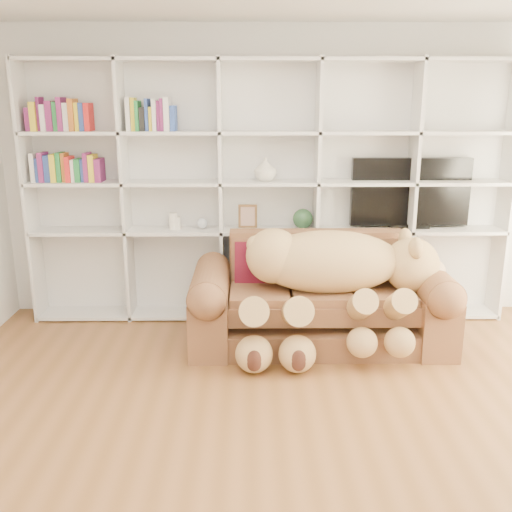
{
  "coord_description": "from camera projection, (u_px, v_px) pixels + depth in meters",
  "views": [
    {
      "loc": [
        -0.18,
        -2.92,
        2.04
      ],
      "look_at": [
        -0.13,
        1.63,
        0.78
      ],
      "focal_mm": 40.0,
      "sensor_mm": 36.0,
      "label": 1
    }
  ],
  "objects": [
    {
      "name": "picture_frame",
      "position": [
        248.0,
        216.0,
        5.31
      ],
      "size": [
        0.18,
        0.03,
        0.22
      ],
      "primitive_type": "cube",
      "rotation": [
        0.0,
        0.0,
        -0.05
      ],
      "color": "#53371C",
      "rests_on": "bookshelf"
    },
    {
      "name": "green_vase",
      "position": [
        303.0,
        219.0,
        5.33
      ],
      "size": [
        0.19,
        0.19,
        0.19
      ],
      "primitive_type": "sphere",
      "color": "#2A5330",
      "rests_on": "bookshelf"
    },
    {
      "name": "figurine_short",
      "position": [
        177.0,
        223.0,
        5.32
      ],
      "size": [
        0.08,
        0.08,
        0.12
      ],
      "primitive_type": "cylinder",
      "rotation": [
        0.0,
        0.0,
        -0.15
      ],
      "color": "silver",
      "rests_on": "bookshelf"
    },
    {
      "name": "bookshelf",
      "position": [
        243.0,
        181.0,
        5.28
      ],
      "size": [
        4.43,
        0.35,
        2.4
      ],
      "color": "silver",
      "rests_on": "floor"
    },
    {
      "name": "figurine_tall",
      "position": [
        173.0,
        221.0,
        5.32
      ],
      "size": [
        0.09,
        0.09,
        0.15
      ],
      "primitive_type": "cylinder",
      "rotation": [
        0.0,
        0.0,
        -0.26
      ],
      "color": "silver",
      "rests_on": "bookshelf"
    },
    {
      "name": "tv",
      "position": [
        410.0,
        193.0,
        5.33
      ],
      "size": [
        1.11,
        0.18,
        0.65
      ],
      "color": "black",
      "rests_on": "bookshelf"
    },
    {
      "name": "shelf_vase",
      "position": [
        265.0,
        169.0,
        5.2
      ],
      "size": [
        0.21,
        0.21,
        0.21
      ],
      "primitive_type": "imported",
      "rotation": [
        0.0,
        0.0,
        -0.02
      ],
      "color": "beige",
      "rests_on": "bookshelf"
    },
    {
      "name": "sofa",
      "position": [
        319.0,
        304.0,
        4.89
      ],
      "size": [
        2.17,
        0.94,
        0.91
      ],
      "color": "brown",
      "rests_on": "floor"
    },
    {
      "name": "snow_globe",
      "position": [
        202.0,
        223.0,
        5.33
      ],
      "size": [
        0.1,
        0.1,
        0.1
      ],
      "primitive_type": "sphere",
      "color": "silver",
      "rests_on": "bookshelf"
    },
    {
      "name": "floor",
      "position": [
        281.0,
        458.0,
        3.36
      ],
      "size": [
        5.0,
        5.0,
        0.0
      ],
      "primitive_type": "plane",
      "color": "brown",
      "rests_on": "ground"
    },
    {
      "name": "throw_pillow",
      "position": [
        257.0,
        264.0,
        4.95
      ],
      "size": [
        0.4,
        0.23,
        0.4
      ],
      "primitive_type": "cube",
      "rotation": [
        -0.24,
        0.0,
        -0.04
      ],
      "color": "maroon",
      "rests_on": "sofa"
    },
    {
      "name": "teddy_bear",
      "position": [
        331.0,
        276.0,
        4.64
      ],
      "size": [
        1.75,
        0.93,
        1.02
      ],
      "rotation": [
        0.0,
        0.0,
        -0.16
      ],
      "color": "tan",
      "rests_on": "sofa"
    },
    {
      "name": "wall_back",
      "position": [
        268.0,
        174.0,
        5.41
      ],
      "size": [
        5.0,
        0.02,
        2.7
      ],
      "primitive_type": "cube",
      "color": "white",
      "rests_on": "floor"
    }
  ]
}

